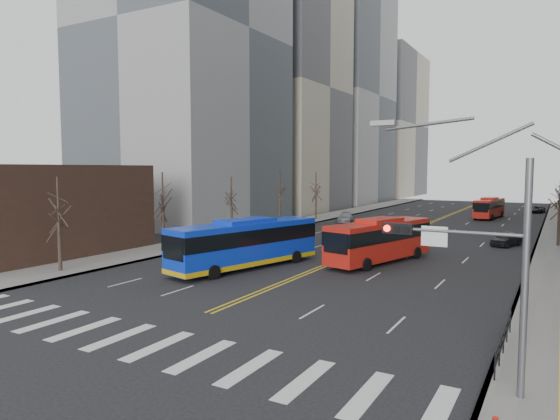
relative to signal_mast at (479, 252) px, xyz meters
The scene contains 16 objects.
ground 14.73m from the signal_mast, behind, with size 220.00×220.00×0.00m, color black.
sidewalk_left 52.80m from the signal_mast, 125.14° to the left, with size 5.00×130.00×0.15m, color gray.
crosswalk 14.73m from the signal_mast, behind, with size 26.70×4.00×0.01m.
centerline 54.98m from the signal_mast, 104.56° to the left, with size 0.55×100.00×0.01m.
office_towers 70.52m from the signal_mast, 101.59° to the left, with size 83.00×134.00×58.00m.
storefront 41.01m from the signal_mast, 165.92° to the left, with size 14.00×18.00×8.00m.
signal_mast is the anchor object (origin of this frame).
pedestrian_railing 5.71m from the signal_mast, 82.40° to the left, with size 0.06×6.06×1.02m.
street_trees 38.71m from the signal_mast, 122.76° to the left, with size 35.20×47.20×7.60m.
blue_bus 23.64m from the signal_mast, 142.88° to the left, with size 6.05×13.54×3.83m.
red_bus_near 24.09m from the signal_mast, 115.93° to the left, with size 5.66×11.83×3.65m.
red_bus_far 65.80m from the signal_mast, 96.39° to the left, with size 3.47×10.46×3.28m.
car_white 33.61m from the signal_mast, 141.97° to the left, with size 1.41×4.04×1.33m, color silver.
car_dark_mid 36.53m from the signal_mast, 93.54° to the left, with size 1.71×4.24×1.45m, color black.
car_silver 55.43m from the signal_mast, 116.61° to the left, with size 1.89×4.65×1.35m, color gray.
car_dark_far 80.18m from the signal_mast, 90.91° to the left, with size 1.98×4.28×1.19m, color black.
Camera 1 is at (16.11, -15.69, 7.65)m, focal length 32.00 mm.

